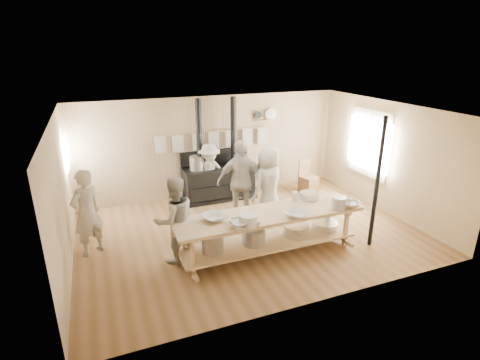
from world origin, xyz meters
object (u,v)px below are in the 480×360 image
object	(u,v)px
cook_far_left	(87,213)
cook_left	(175,220)
cook_by_window	(210,173)
cook_right	(242,181)
prep_table	(268,229)
chair	(308,183)
cook_center	(268,185)
stove	(218,179)
roasting_pan	(244,223)

from	to	relation	value
cook_far_left	cook_left	bearing A→B (deg)	115.43
cook_far_left	cook_by_window	distance (m)	3.30
cook_far_left	cook_right	world-z (taller)	cook_right
prep_table	cook_left	world-z (taller)	cook_left
cook_left	cook_by_window	bearing A→B (deg)	-130.52
cook_left	chair	xyz separation A→B (m)	(4.09, 2.12, -0.56)
cook_center	stove	bearing A→B (deg)	-94.51
cook_right	chair	bearing A→B (deg)	-143.59
cook_center	cook_right	world-z (taller)	cook_right
cook_center	chair	distance (m)	2.26
cook_by_window	cook_far_left	bearing A→B (deg)	-152.80
roasting_pan	cook_by_window	bearing A→B (deg)	83.63
stove	chair	distance (m)	2.48
stove	cook_far_left	size ratio (longest dim) A/B	1.54
prep_table	cook_right	size ratio (longest dim) A/B	1.92
cook_right	roasting_pan	world-z (taller)	cook_right
cook_far_left	cook_by_window	xyz separation A→B (m)	(2.88, 1.60, -0.09)
stove	roasting_pan	size ratio (longest dim) A/B	5.84
chair	stove	bearing A→B (deg)	152.66
stove	cook_center	bearing A→B (deg)	-70.16
prep_table	cook_right	xyz separation A→B (m)	(0.08, 1.55, 0.42)
cook_left	cook_right	bearing A→B (deg)	-157.26
stove	cook_left	bearing A→B (deg)	-122.53
cook_far_left	cook_center	xyz separation A→B (m)	(3.76, 0.05, 0.03)
cook_center	roasting_pan	bearing A→B (deg)	28.45
cook_center	cook_by_window	distance (m)	1.79
cook_left	roasting_pan	size ratio (longest dim) A/B	3.68
prep_table	chair	bearing A→B (deg)	46.13
prep_table	roasting_pan	xyz separation A→B (m)	(-0.61, -0.33, 0.38)
chair	roasting_pan	bearing A→B (deg)	-152.47
cook_left	chair	bearing A→B (deg)	-163.25
cook_center	chair	size ratio (longest dim) A/B	1.97
stove	cook_left	world-z (taller)	stove
cook_far_left	chair	world-z (taller)	cook_far_left
prep_table	cook_far_left	xyz separation A→B (m)	(-3.14, 1.25, 0.33)
cook_by_window	roasting_pan	size ratio (longest dim) A/B	3.41
cook_center	cook_by_window	world-z (taller)	cook_center
cook_left	cook_center	size ratio (longest dim) A/B	0.94
chair	roasting_pan	size ratio (longest dim) A/B	2.00
stove	cook_right	xyz separation A→B (m)	(0.08, -1.46, 0.42)
stove	cook_left	distance (m)	3.12
cook_center	cook_right	size ratio (longest dim) A/B	0.93
cook_far_left	cook_by_window	size ratio (longest dim) A/B	1.11
cook_by_window	stove	bearing A→B (deg)	30.93
prep_table	cook_far_left	distance (m)	3.40
cook_left	cook_by_window	xyz separation A→B (m)	(1.41, 2.45, -0.06)
cook_by_window	prep_table	bearing A→B (deg)	-86.64
stove	cook_center	xyz separation A→B (m)	(0.62, -1.72, 0.35)
stove	cook_far_left	distance (m)	3.62
cook_right	roasting_pan	size ratio (longest dim) A/B	4.20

